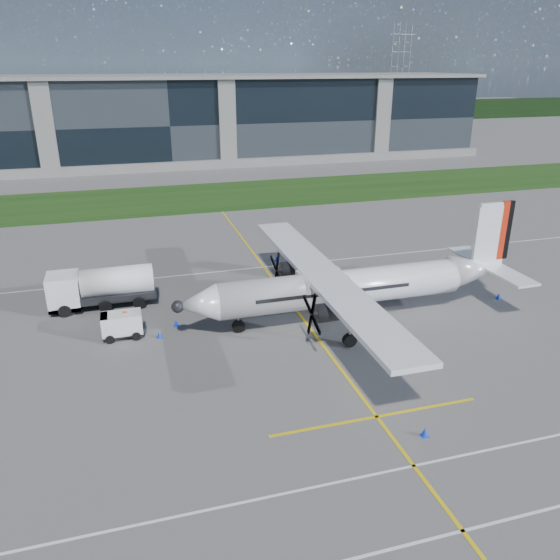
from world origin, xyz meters
TOP-DOWN VIEW (x-y plane):
  - ground at (0.00, 40.00)m, footprint 400.00×400.00m
  - grass_strip at (0.00, 48.00)m, footprint 400.00×18.00m
  - terminal_building at (0.00, 80.00)m, footprint 120.00×20.00m
  - tree_line at (0.00, 140.00)m, footprint 400.00×6.00m
  - pylon_east at (85.00, 150.00)m, footprint 9.00×4.60m
  - yellow_taxiway_centerline at (3.00, 10.00)m, footprint 0.20×70.00m
  - white_lane_line at (0.00, -14.00)m, footprint 90.00×0.15m
  - turboprop_aircraft at (6.57, 5.79)m, footprint 25.79×26.74m
  - fuel_tanker_truck at (-11.76, 13.02)m, footprint 8.31×2.70m
  - baggage_tug at (-9.86, 7.36)m, footprint 2.89×1.73m
  - ground_crew_person at (-9.53, 7.50)m, footprint 0.94×1.04m
  - safety_cone_nose_stbd at (-6.16, 7.95)m, footprint 0.36×0.36m
  - safety_cone_portwing at (4.63, -8.16)m, footprint 0.36×0.36m
  - safety_cone_fwd at (-7.46, 6.49)m, footprint 0.36×0.36m
  - safety_cone_tail at (19.27, 5.65)m, footprint 0.36×0.36m
  - safety_cone_stbdwing at (4.57, 19.17)m, footprint 0.36×0.36m

SIDE VIEW (x-z plane):
  - ground at x=0.00m, z-range 0.00..0.00m
  - yellow_taxiway_centerline at x=3.00m, z-range 0.00..0.01m
  - white_lane_line at x=0.00m, z-range 0.00..0.01m
  - grass_strip at x=0.00m, z-range 0.00..0.04m
  - safety_cone_nose_stbd at x=-6.16m, z-range 0.00..0.50m
  - safety_cone_portwing at x=4.63m, z-range 0.00..0.50m
  - safety_cone_fwd at x=-7.46m, z-range 0.00..0.50m
  - safety_cone_tail at x=19.27m, z-range 0.00..0.50m
  - safety_cone_stbdwing at x=4.57m, z-range 0.00..0.50m
  - baggage_tug at x=-9.86m, z-range 0.00..1.73m
  - ground_crew_person at x=-9.53m, z-range 0.00..2.11m
  - fuel_tanker_truck at x=-11.76m, z-range 0.00..3.11m
  - tree_line at x=0.00m, z-range 0.00..6.00m
  - turboprop_aircraft at x=6.57m, z-range 0.00..8.02m
  - terminal_building at x=0.00m, z-range 0.00..15.00m
  - pylon_east at x=85.00m, z-range 0.00..30.00m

